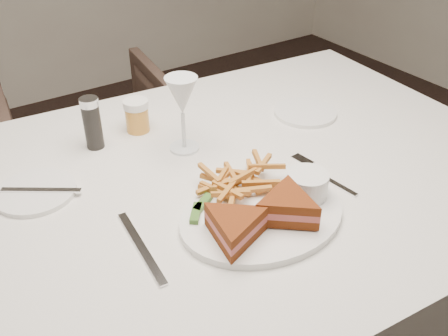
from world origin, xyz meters
name	(u,v)px	position (x,y,z in m)	size (l,w,h in m)	color
table	(213,299)	(0.14, 0.32, 0.38)	(1.41, 0.94, 0.75)	silver
chair_far	(92,142)	(0.20, 1.31, 0.33)	(0.63, 0.59, 0.65)	#4E3930
table_setting	(228,177)	(0.14, 0.26, 0.79)	(0.84, 0.61, 0.18)	white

